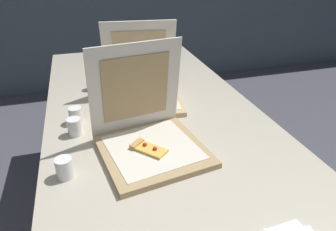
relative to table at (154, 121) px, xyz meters
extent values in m
cube|color=#BCB29E|center=(0.00, 0.00, 0.03)|extent=(0.96, 2.11, 0.03)
cylinder|color=#38383D|center=(-0.41, 0.99, -0.35)|extent=(0.04, 0.04, 0.73)
cylinder|color=#38383D|center=(0.41, 0.99, -0.35)|extent=(0.04, 0.04, 0.73)
cube|color=tan|center=(-0.08, -0.32, 0.06)|extent=(0.41, 0.41, 0.02)
cube|color=silver|center=(-0.09, -0.31, 0.07)|extent=(0.35, 0.35, 0.00)
cube|color=silver|center=(-0.11, -0.16, 0.25)|extent=(0.36, 0.11, 0.36)
cube|color=tan|center=(-0.11, -0.17, 0.25)|extent=(0.26, 0.07, 0.26)
cube|color=#E5B74C|center=(-0.10, -0.33, 0.08)|extent=(0.12, 0.13, 0.01)
cube|color=tan|center=(-0.14, -0.29, 0.08)|extent=(0.06, 0.06, 0.02)
sphere|color=red|center=(-0.11, -0.31, 0.09)|extent=(0.02, 0.02, 0.02)
sphere|color=red|center=(-0.08, -0.34, 0.09)|extent=(0.02, 0.02, 0.02)
cube|color=tan|center=(-0.03, 0.11, 0.06)|extent=(0.40, 0.40, 0.02)
cube|color=silver|center=(-0.02, 0.12, 0.07)|extent=(0.34, 0.34, 0.00)
cube|color=silver|center=(-0.01, 0.25, 0.24)|extent=(0.37, 0.14, 0.35)
cube|color=tan|center=(-0.01, 0.24, 0.25)|extent=(0.27, 0.10, 0.25)
cube|color=#E5B74C|center=(0.01, 0.12, 0.08)|extent=(0.11, 0.15, 0.01)
cube|color=tan|center=(0.02, 0.19, 0.08)|extent=(0.08, 0.04, 0.02)
sphere|color=#2D6628|center=(0.02, 0.11, 0.09)|extent=(0.02, 0.02, 0.02)
sphere|color=red|center=(0.00, 0.09, 0.09)|extent=(0.02, 0.02, 0.02)
cylinder|color=white|center=(-0.24, 0.35, 0.08)|extent=(0.06, 0.06, 0.07)
cylinder|color=white|center=(-0.39, -0.36, 0.08)|extent=(0.06, 0.06, 0.07)
cylinder|color=white|center=(-0.35, -0.10, 0.08)|extent=(0.06, 0.06, 0.07)
cylinder|color=white|center=(-0.35, 0.00, 0.08)|extent=(0.06, 0.06, 0.07)
camera|label=1|loc=(-0.29, -1.22, 0.71)|focal=32.60mm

